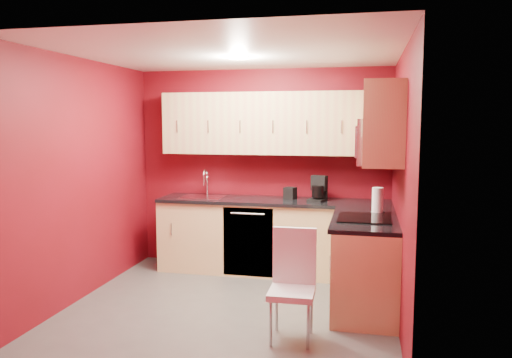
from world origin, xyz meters
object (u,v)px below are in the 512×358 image
at_px(paper_towel, 378,200).
at_px(microwave, 378,141).
at_px(napkin_holder, 290,193).
at_px(coffee_maker, 317,189).
at_px(dining_chair, 292,286).
at_px(sink, 203,194).

bearing_deg(paper_towel, microwave, -92.96).
bearing_deg(napkin_holder, microwave, -47.27).
bearing_deg(napkin_holder, paper_towel, -37.01).
xyz_separation_m(microwave, napkin_holder, (-1.00, 1.09, -0.68)).
bearing_deg(napkin_holder, coffee_maker, -18.76).
height_order(microwave, dining_chair, microwave).
bearing_deg(sink, napkin_holder, 4.41).
distance_m(sink, dining_chair, 2.37).
xyz_separation_m(coffee_maker, paper_towel, (0.68, -0.65, -0.02)).
xyz_separation_m(microwave, sink, (-2.09, 1.00, -0.72)).
bearing_deg(coffee_maker, dining_chair, -73.88).
bearing_deg(microwave, napkin_holder, 132.73).
distance_m(sink, coffee_maker, 1.44).
bearing_deg(paper_towel, napkin_holder, 142.99).
distance_m(sink, paper_towel, 2.22).
distance_m(microwave, dining_chair, 1.62).
height_order(sink, coffee_maker, sink).
xyz_separation_m(paper_towel, dining_chair, (-0.71, -1.17, -0.57)).
bearing_deg(coffee_maker, microwave, -38.60).
distance_m(napkin_holder, dining_chair, 2.03).
distance_m(coffee_maker, napkin_holder, 0.37).
height_order(sink, paper_towel, sink).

